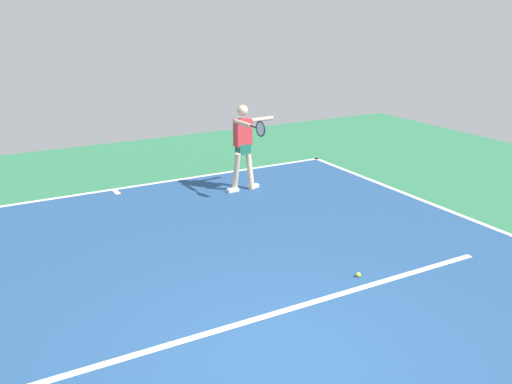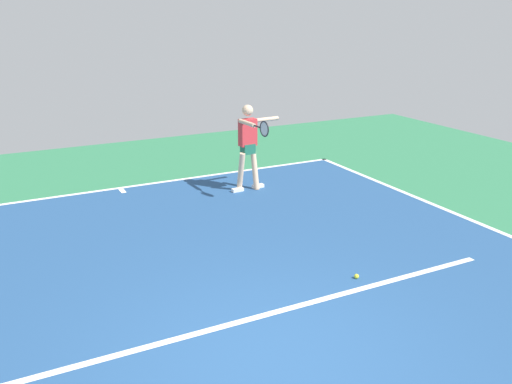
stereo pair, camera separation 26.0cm
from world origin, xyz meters
name	(u,v)px [view 1 (the left image)]	position (x,y,z in m)	size (l,w,h in m)	color
ground_plane	(281,361)	(0.00, 0.00, 0.00)	(21.27, 21.27, 0.00)	#2D754C
court_surface	(281,360)	(0.00, 0.00, 0.00)	(10.11, 13.14, 0.00)	navy
court_line_baseline_near	(114,189)	(0.00, -6.52, 0.00)	(10.11, 0.10, 0.01)	white
court_line_service	(244,323)	(0.00, -0.83, 0.00)	(7.58, 0.10, 0.01)	white
court_line_centre_mark	(117,192)	(0.00, -6.32, 0.00)	(0.10, 0.30, 0.01)	white
tennis_player	(244,142)	(-2.31, -5.20, 1.00)	(1.07, 1.19, 1.74)	beige
tennis_ball_near_service_line	(358,275)	(-1.90, -1.09, 0.03)	(0.07, 0.07, 0.07)	yellow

